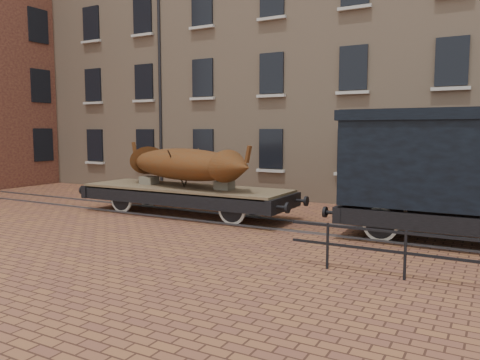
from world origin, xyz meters
The scene contains 6 objects.
ground centered at (0.00, 0.00, 0.00)m, with size 90.00×90.00×0.00m, color brown.
warehouse_cream centered at (3.00, 9.99, 7.00)m, with size 40.00×10.19×14.00m.
rail_track centered at (0.00, 0.00, 0.03)m, with size 30.00×1.52×0.06m.
flatcar_wagon centered at (-3.49, 0.00, 0.81)m, with size 8.57×2.33×1.29m.
iron_boat centered at (-3.52, 0.00, 1.81)m, with size 6.30×3.09×1.53m.
goods_van centered at (5.30, 0.00, 2.22)m, with size 6.85×2.50×3.54m.
Camera 1 is at (6.15, -13.32, 2.96)m, focal length 35.00 mm.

